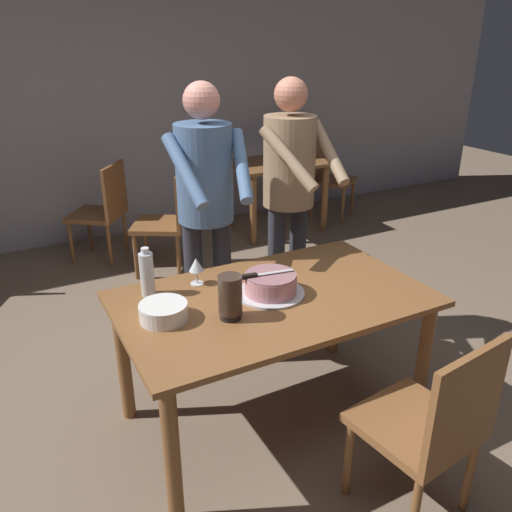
{
  "coord_description": "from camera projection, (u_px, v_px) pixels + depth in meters",
  "views": [
    {
      "loc": [
        -1.13,
        -1.96,
        1.94
      ],
      "look_at": [
        -0.0,
        0.18,
        0.9
      ],
      "focal_mm": 36.25,
      "sensor_mm": 36.0,
      "label": 1
    }
  ],
  "objects": [
    {
      "name": "ground_plane",
      "position": [
        271.0,
        417.0,
        2.84
      ],
      "size": [
        14.0,
        14.0,
        0.0
      ],
      "primitive_type": "plane",
      "color": "#7A6651"
    },
    {
      "name": "back_wall",
      "position": [
        106.0,
        101.0,
        5.0
      ],
      "size": [
        10.0,
        0.12,
        2.7
      ],
      "primitive_type": "cube",
      "color": "#ADA8B2",
      "rests_on": "ground_plane"
    },
    {
      "name": "main_dining_table",
      "position": [
        273.0,
        316.0,
        2.59
      ],
      "size": [
        1.52,
        0.92,
        0.75
      ],
      "color": "brown",
      "rests_on": "ground_plane"
    },
    {
      "name": "cake_on_platter",
      "position": [
        270.0,
        285.0,
        2.55
      ],
      "size": [
        0.34,
        0.34,
        0.11
      ],
      "color": "silver",
      "rests_on": "main_dining_table"
    },
    {
      "name": "cake_knife",
      "position": [
        256.0,
        275.0,
        2.5
      ],
      "size": [
        0.27,
        0.06,
        0.02
      ],
      "color": "silver",
      "rests_on": "cake_on_platter"
    },
    {
      "name": "plate_stack",
      "position": [
        164.0,
        312.0,
        2.32
      ],
      "size": [
        0.22,
        0.22,
        0.08
      ],
      "color": "white",
      "rests_on": "main_dining_table"
    },
    {
      "name": "wine_glass_near",
      "position": [
        196.0,
        266.0,
        2.64
      ],
      "size": [
        0.08,
        0.08,
        0.14
      ],
      "color": "silver",
      "rests_on": "main_dining_table"
    },
    {
      "name": "water_bottle",
      "position": [
        147.0,
        274.0,
        2.52
      ],
      "size": [
        0.07,
        0.07,
        0.25
      ],
      "color": "silver",
      "rests_on": "main_dining_table"
    },
    {
      "name": "hurricane_lamp",
      "position": [
        230.0,
        297.0,
        2.31
      ],
      "size": [
        0.11,
        0.11,
        0.21
      ],
      "color": "black",
      "rests_on": "main_dining_table"
    },
    {
      "name": "person_cutting_cake",
      "position": [
        206.0,
        200.0,
        2.94
      ],
      "size": [
        0.46,
        0.57,
        1.72
      ],
      "color": "#2D2D38",
      "rests_on": "ground_plane"
    },
    {
      "name": "person_standing_beside",
      "position": [
        290.0,
        186.0,
        3.21
      ],
      "size": [
        0.46,
        0.57,
        1.72
      ],
      "color": "#2D2D38",
      "rests_on": "ground_plane"
    },
    {
      "name": "chair_near_side",
      "position": [
        431.0,
        424.0,
        2.09
      ],
      "size": [
        0.49,
        0.49,
        0.9
      ],
      "color": "brown",
      "rests_on": "ground_plane"
    },
    {
      "name": "background_table",
      "position": [
        277.0,
        177.0,
        5.39
      ],
      "size": [
        1.0,
        0.7,
        0.74
      ],
      "color": "brown",
      "rests_on": "ground_plane"
    },
    {
      "name": "background_chair_1",
      "position": [
        103.0,
        209.0,
        4.67
      ],
      "size": [
        0.62,
        0.62,
        0.9
      ],
      "color": "brown",
      "rests_on": "ground_plane"
    },
    {
      "name": "background_chair_2",
      "position": [
        168.0,
        218.0,
        4.43
      ],
      "size": [
        0.6,
        0.6,
        0.9
      ],
      "color": "brown",
      "rests_on": "ground_plane"
    },
    {
      "name": "background_chair_3",
      "position": [
        327.0,
        174.0,
        5.83
      ],
      "size": [
        0.61,
        0.61,
        0.9
      ],
      "color": "brown",
      "rests_on": "ground_plane"
    }
  ]
}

